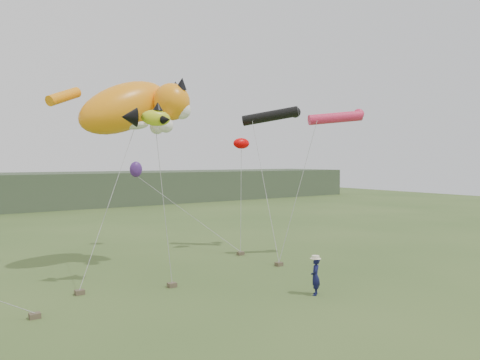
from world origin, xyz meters
The scene contains 8 objects.
ground centered at (0.00, 0.00, 0.00)m, with size 120.00×120.00×0.00m, color #385123.
headland centered at (-3.11, 44.69, 1.92)m, with size 90.00×13.00×4.00m.
festival_attendant centered at (1.45, -0.03, 0.76)m, with size 0.56×0.36×1.52m, color #111342.
sandbag_anchors centered at (-2.10, 5.32, 0.09)m, with size 12.50×5.10×0.19m.
cat_kite centered at (-2.60, 8.76, 8.19)m, with size 6.75×3.60×4.00m.
fish_kite centered at (-3.73, 4.83, 7.31)m, with size 2.17×1.44×1.09m.
tube_kites centered at (6.92, 6.95, 8.10)m, with size 4.39×6.56×1.39m.
misc_kites centered at (2.05, 11.72, 5.72)m, with size 5.59×5.57×2.40m.
Camera 1 is at (-11.89, -13.66, 5.47)m, focal length 35.00 mm.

